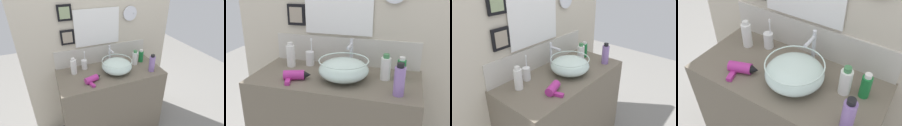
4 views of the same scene
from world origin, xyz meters
The scene contains 10 objects.
vanity_counter centered at (0.00, 0.00, 0.43)m, with size 1.12×0.53×0.86m, color #6B6051.
back_panel centered at (0.00, 0.29, 1.29)m, with size 1.75×0.10×2.58m.
glass_bowl_sink centered at (0.06, -0.03, 0.93)m, with size 0.32×0.32×0.14m.
faucet centered at (0.06, 0.17, 0.99)m, with size 0.02×0.12×0.22m.
hair_drier centered at (-0.23, -0.12, 0.89)m, with size 0.19×0.17×0.06m.
toothbrush_cup centered at (-0.24, 0.16, 0.92)m, with size 0.06×0.06×0.21m.
spray_bottle centered at (0.42, -0.15, 0.95)m, with size 0.06×0.06×0.19m.
soap_dispenser centered at (-0.37, 0.10, 0.95)m, with size 0.06×0.06×0.18m.
lotion_bottle centered at (0.32, 0.05, 0.94)m, with size 0.06×0.06×0.17m.
shampoo_bottle centered at (0.42, 0.08, 0.93)m, with size 0.05×0.05×0.15m.
Camera 3 is at (-1.21, -1.04, 1.73)m, focal length 35.00 mm.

